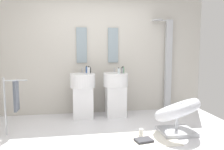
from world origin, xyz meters
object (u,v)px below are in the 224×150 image
(shower_column, at_px, (168,63))
(soap_bottle_clear, at_px, (119,71))
(soap_bottle_black, at_px, (90,70))
(soap_bottle_blue, at_px, (87,70))
(soap_bottle_green, at_px, (123,70))
(pedestal_sink_left, at_px, (83,93))
(magazine_charcoal, at_px, (144,140))
(lounge_chair, at_px, (177,113))
(towel_rack, at_px, (14,97))
(soap_bottle_white, at_px, (89,70))
(coffee_mug, at_px, (141,132))
(soap_bottle_grey, at_px, (122,70))
(pedestal_sink_right, at_px, (116,92))

(shower_column, xyz_separation_m, soap_bottle_clear, (-1.21, -0.41, -0.11))
(soap_bottle_black, relative_size, soap_bottle_blue, 0.89)
(soap_bottle_green, xyz_separation_m, soap_bottle_black, (-0.67, 0.12, -0.00))
(pedestal_sink_left, height_order, soap_bottle_clear, soap_bottle_clear)
(magazine_charcoal, height_order, soap_bottle_green, soap_bottle_green)
(soap_bottle_green, bearing_deg, pedestal_sink_left, 176.54)
(magazine_charcoal, xyz_separation_m, soap_bottle_green, (-0.04, 1.36, 0.95))
(soap_bottle_black, bearing_deg, shower_column, 6.59)
(lounge_chair, bearing_deg, soap_bottle_black, 138.09)
(towel_rack, xyz_separation_m, soap_bottle_white, (1.25, 0.74, 0.35))
(soap_bottle_white, bearing_deg, coffee_mug, -55.75)
(magazine_charcoal, relative_size, soap_bottle_black, 1.93)
(coffee_mug, relative_size, soap_bottle_white, 0.70)
(lounge_chair, height_order, coffee_mug, lounge_chair)
(towel_rack, bearing_deg, soap_bottle_green, 20.49)
(pedestal_sink_left, bearing_deg, shower_column, 8.25)
(magazine_charcoal, height_order, soap_bottle_white, soap_bottle_white)
(soap_bottle_grey, bearing_deg, soap_bottle_clear, -143.93)
(pedestal_sink_left, height_order, pedestal_sink_right, same)
(pedestal_sink_right, xyz_separation_m, towel_rack, (-1.81, -0.78, 0.12))
(shower_column, relative_size, lounge_chair, 1.86)
(coffee_mug, bearing_deg, soap_bottle_clear, 99.37)
(soap_bottle_green, distance_m, soap_bottle_grey, 0.03)
(lounge_chair, bearing_deg, towel_rack, 172.09)
(soap_bottle_white, height_order, soap_bottle_grey, soap_bottle_white)
(shower_column, bearing_deg, soap_bottle_blue, -175.19)
(soap_bottle_white, xyz_separation_m, soap_bottle_clear, (0.60, -0.09, -0.01))
(lounge_chair, xyz_separation_m, soap_bottle_green, (-0.69, 1.09, 0.62))
(shower_column, distance_m, soap_bottle_white, 1.84)
(pedestal_sink_left, relative_size, soap_bottle_clear, 7.88)
(soap_bottle_grey, xyz_separation_m, soap_bottle_clear, (-0.08, -0.06, 0.00))
(shower_column, bearing_deg, soap_bottle_white, -170.03)
(soap_bottle_white, bearing_deg, shower_column, 9.97)
(soap_bottle_white, relative_size, soap_bottle_green, 1.08)
(soap_bottle_black, bearing_deg, magazine_charcoal, -64.36)
(lounge_chair, bearing_deg, soap_bottle_blue, 138.32)
(towel_rack, height_order, soap_bottle_clear, soap_bottle_clear)
(soap_bottle_black, bearing_deg, soap_bottle_white, -106.51)
(shower_column, height_order, soap_bottle_grey, shower_column)
(soap_bottle_grey, distance_m, soap_bottle_clear, 0.10)
(lounge_chair, relative_size, soap_bottle_clear, 8.62)
(shower_column, bearing_deg, towel_rack, -160.91)
(pedestal_sink_right, height_order, soap_bottle_black, soap_bottle_black)
(lounge_chair, distance_m, soap_bottle_blue, 2.01)
(soap_bottle_white, bearing_deg, lounge_chair, -38.48)
(shower_column, bearing_deg, soap_bottle_green, -163.44)
(shower_column, xyz_separation_m, soap_bottle_green, (-1.11, -0.33, -0.11))
(soap_bottle_clear, bearing_deg, towel_rack, -160.62)
(soap_bottle_white, bearing_deg, soap_bottle_blue, 101.71)
(lounge_chair, bearing_deg, pedestal_sink_left, 142.89)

